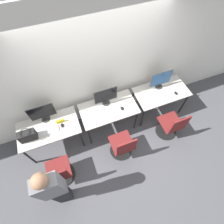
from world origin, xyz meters
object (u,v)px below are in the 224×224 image
object	(u,v)px
monitor_center	(106,96)
monitor_right	(161,79)
keyboard_left	(48,131)
mouse_left	(62,125)
monitor_left	(42,113)
office_chair_right	(171,126)
office_chair_center	(122,146)
mouse_center	(122,108)
office_chair_left	(60,173)
keyboard_right	(166,96)
keyboard_center	(110,112)
mouse_right	(176,93)
person_left	(54,189)
handbag	(27,136)

from	to	relation	value
monitor_center	monitor_right	xyz separation A→B (m)	(1.25, -0.00, 0.00)
keyboard_left	mouse_left	world-z (taller)	mouse_left
monitor_left	office_chair_right	world-z (taller)	monitor_left
office_chair_center	keyboard_left	bearing A→B (deg)	152.52
mouse_center	monitor_center	bearing A→B (deg)	134.47
keyboard_left	office_chair_left	world-z (taller)	office_chair_left
mouse_center	keyboard_right	xyz separation A→B (m)	(1.00, -0.05, -0.01)
keyboard_right	keyboard_center	bearing A→B (deg)	177.01
office_chair_center	monitor_center	bearing A→B (deg)	91.51
keyboard_left	monitor_center	bearing A→B (deg)	9.96
keyboard_left	office_chair_left	size ratio (longest dim) A/B	0.43
mouse_right	keyboard_center	bearing A→B (deg)	177.32
person_left	mouse_right	xyz separation A→B (m)	(2.84, 1.00, -0.12)
office_chair_right	mouse_right	bearing A→B (deg)	59.54
mouse_left	keyboard_right	world-z (taller)	mouse_left
keyboard_center	office_chair_right	bearing A→B (deg)	-25.98
person_left	mouse_right	bearing A→B (deg)	19.45
monitor_right	keyboard_right	world-z (taller)	monitor_right
office_chair_left	person_left	xyz separation A→B (m)	(-0.04, -0.37, 0.52)
office_chair_left	person_left	bearing A→B (deg)	-95.96
monitor_center	mouse_left	bearing A→B (deg)	-168.12
monitor_center	office_chair_right	bearing A→B (deg)	-34.58
office_chair_left	keyboard_left	bearing A→B (deg)	87.14
mouse_right	office_chair_right	bearing A→B (deg)	-120.46
office_chair_right	mouse_center	bearing A→B (deg)	149.01
mouse_center	person_left	bearing A→B (deg)	-146.32
monitor_center	office_chair_right	xyz separation A→B (m)	(1.21, -0.83, -0.62)
mouse_center	keyboard_right	distance (m)	1.00
person_left	office_chair_right	size ratio (longest dim) A/B	1.81
mouse_right	office_chair_right	distance (m)	0.72
office_chair_left	office_chair_right	bearing A→B (deg)	2.73
keyboard_right	mouse_right	size ratio (longest dim) A/B	4.32
person_left	keyboard_left	bearing A→B (deg)	86.10
keyboard_center	monitor_right	distance (m)	1.30
keyboard_center	mouse_left	bearing A→B (deg)	177.88
keyboard_left	office_chair_right	xyz separation A→B (m)	(2.46, -0.61, -0.40)
person_left	office_chair_right	bearing A→B (deg)	10.84
office_chair_center	handbag	xyz separation A→B (m)	(-1.63, 0.64, 0.50)
mouse_left	mouse_center	bearing A→B (deg)	-2.46
monitor_left	monitor_right	distance (m)	2.51
office_chair_left	mouse_center	xyz separation A→B (m)	(1.55, 0.69, 0.40)
monitor_center	office_chair_center	size ratio (longest dim) A/B	0.54
person_left	office_chair_right	xyz separation A→B (m)	(2.53, 0.49, -0.52)
mouse_center	mouse_right	world-z (taller)	same
mouse_center	keyboard_left	bearing A→B (deg)	178.46
monitor_center	mouse_center	distance (m)	0.43
keyboard_center	office_chair_center	bearing A→B (deg)	-87.91
keyboard_left	keyboard_center	bearing A→B (deg)	-1.08
office_chair_left	keyboard_center	bearing A→B (deg)	28.71
office_chair_right	handbag	world-z (taller)	handbag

